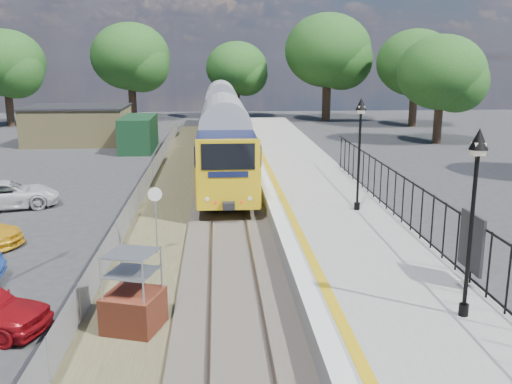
{
  "coord_description": "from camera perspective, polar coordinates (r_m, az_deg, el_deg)",
  "views": [
    {
      "loc": [
        -0.45,
        -16.49,
        7.05
      ],
      "look_at": [
        1.02,
        4.79,
        2.0
      ],
      "focal_mm": 40.0,
      "sensor_mm": 36.0,
      "label": 1
    }
  ],
  "objects": [
    {
      "name": "track_bed",
      "position": [
        27.07,
        -3.87,
        -1.6
      ],
      "size": [
        5.9,
        80.0,
        0.29
      ],
      "color": "#473F38",
      "rests_on": "ground"
    },
    {
      "name": "train",
      "position": [
        44.08,
        -3.37,
        7.17
      ],
      "size": [
        2.82,
        40.83,
        3.51
      ],
      "color": "gold",
      "rests_on": "ground"
    },
    {
      "name": "platform",
      "position": [
        25.79,
        6.58,
        -1.6
      ],
      "size": [
        5.0,
        70.0,
        0.9
      ],
      "primitive_type": "cube",
      "color": "gray",
      "rests_on": "ground"
    },
    {
      "name": "outbuilding",
      "position": [
        49.14,
        -16.32,
        6.34
      ],
      "size": [
        10.8,
        10.1,
        3.12
      ],
      "color": "tan",
      "rests_on": "ground"
    },
    {
      "name": "speed_sign",
      "position": [
        20.83,
        -10.01,
        -1.77
      ],
      "size": [
        0.51,
        0.13,
        2.54
      ],
      "rotation": [
        0.0,
        0.0,
        0.16
      ],
      "color": "#999EA3",
      "rests_on": "ground"
    },
    {
      "name": "victorian_lamp_south",
      "position": [
        14.1,
        21.09,
        1.16
      ],
      "size": [
        0.44,
        0.44,
        4.6
      ],
      "color": "black",
      "rests_on": "platform"
    },
    {
      "name": "car_white",
      "position": [
        29.67,
        -23.66,
        -0.25
      ],
      "size": [
        5.19,
        3.49,
        1.32
      ],
      "primitive_type": "imported",
      "rotation": [
        0.0,
        0.0,
        1.87
      ],
      "color": "silver",
      "rests_on": "ground"
    },
    {
      "name": "victorian_lamp_north",
      "position": [
        23.37,
        10.38,
        6.34
      ],
      "size": [
        0.44,
        0.44,
        4.6
      ],
      "color": "black",
      "rests_on": "platform"
    },
    {
      "name": "tree_line",
      "position": [
        58.52,
        -2.19,
        12.88
      ],
      "size": [
        56.8,
        43.8,
        11.88
      ],
      "color": "#332319",
      "rests_on": "ground"
    },
    {
      "name": "wire_fence",
      "position": [
        29.45,
        -11.17,
        0.42
      ],
      "size": [
        0.06,
        52.0,
        1.2
      ],
      "color": "#999EA3",
      "rests_on": "ground"
    },
    {
      "name": "ground",
      "position": [
        17.94,
        -2.23,
        -9.83
      ],
      "size": [
        120.0,
        120.0,
        0.0
      ],
      "primitive_type": "plane",
      "color": "#2D2D30",
      "rests_on": "ground"
    },
    {
      "name": "platform_edge",
      "position": [
        25.38,
        2.02,
        -0.7
      ],
      "size": [
        0.9,
        70.0,
        0.01
      ],
      "color": "silver",
      "rests_on": "platform"
    },
    {
      "name": "brick_plinth",
      "position": [
        15.46,
        -12.21,
        -9.81
      ],
      "size": [
        1.71,
        1.71,
        2.2
      ],
      "rotation": [
        0.0,
        0.0,
        -0.31
      ],
      "color": "brown",
      "rests_on": "ground"
    },
    {
      "name": "palisade_fence",
      "position": [
        20.66,
        16.0,
        -1.83
      ],
      "size": [
        0.12,
        26.0,
        2.0
      ],
      "color": "black",
      "rests_on": "platform"
    }
  ]
}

